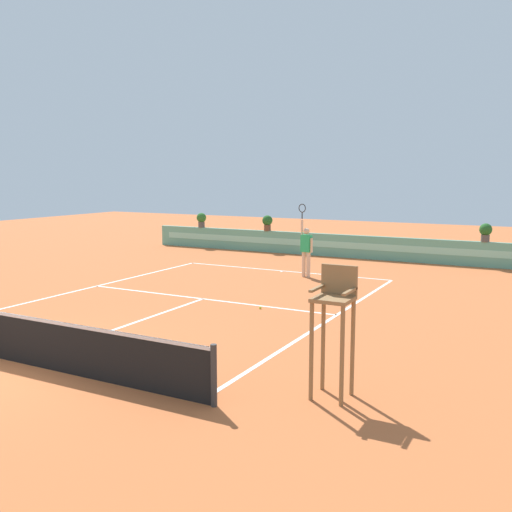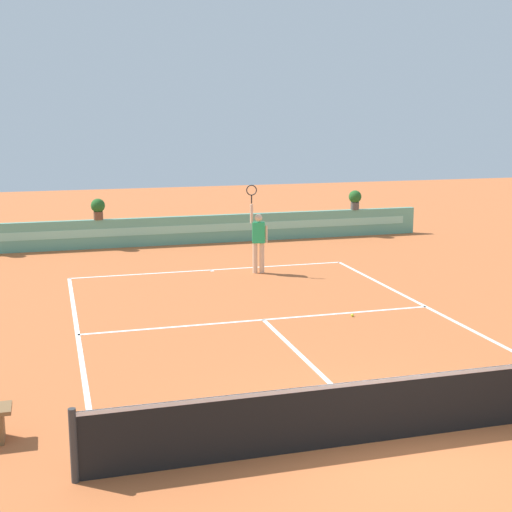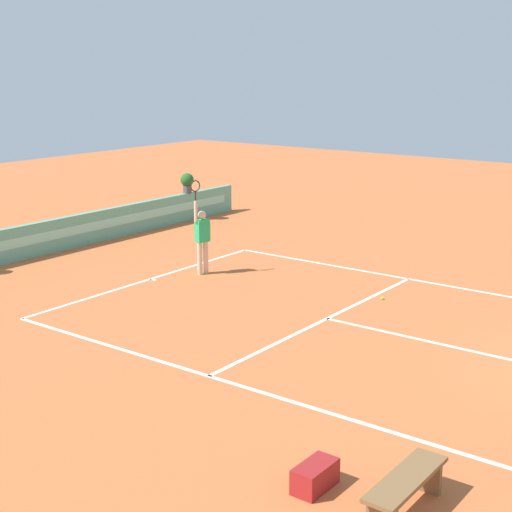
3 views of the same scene
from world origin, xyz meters
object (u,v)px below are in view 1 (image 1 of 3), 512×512
(tennis_player, at_px, (306,248))
(potted_plant_left, at_px, (267,222))
(umpire_chair, at_px, (334,316))
(potted_plant_far_left, at_px, (201,219))
(potted_plant_far_right, at_px, (486,231))
(tennis_ball_near_baseline, at_px, (260,308))

(tennis_player, xyz_separation_m, potted_plant_left, (-4.19, 5.26, 0.36))
(umpire_chair, distance_m, potted_plant_far_left, 19.63)
(potted_plant_far_left, relative_size, potted_plant_left, 1.00)
(umpire_chair, xyz_separation_m, potted_plant_far_left, (-12.52, 15.13, 0.07))
(potted_plant_far_left, distance_m, potted_plant_far_right, 13.19)
(potted_plant_far_left, bearing_deg, tennis_ball_near_baseline, -49.91)
(tennis_ball_near_baseline, relative_size, potted_plant_far_right, 0.09)
(tennis_ball_near_baseline, xyz_separation_m, potted_plant_left, (-4.99, 10.30, 1.38))
(umpire_chair, distance_m, tennis_player, 10.91)
(umpire_chair, distance_m, potted_plant_left, 17.52)
(tennis_player, bearing_deg, potted_plant_far_left, 146.22)
(potted_plant_far_left, bearing_deg, potted_plant_far_right, 0.00)
(umpire_chair, relative_size, potted_plant_far_right, 2.96)
(potted_plant_left, distance_m, potted_plant_far_right, 9.51)
(tennis_player, xyz_separation_m, potted_plant_far_right, (5.32, 5.26, 0.36))
(potted_plant_left, bearing_deg, tennis_ball_near_baseline, -64.14)
(tennis_player, bearing_deg, potted_plant_far_right, 44.67)
(umpire_chair, relative_size, tennis_player, 0.83)
(umpire_chair, distance_m, tennis_ball_near_baseline, 6.31)
(tennis_ball_near_baseline, relative_size, potted_plant_left, 0.09)
(potted_plant_far_left, xyz_separation_m, potted_plant_left, (3.68, 0.00, 0.00))
(tennis_player, distance_m, potted_plant_far_right, 7.49)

